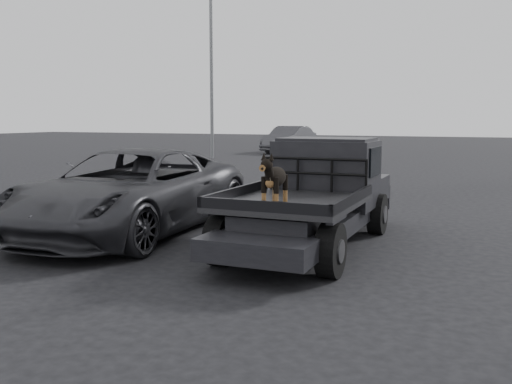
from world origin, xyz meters
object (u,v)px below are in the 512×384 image
at_px(dog, 275,181).
at_px(parked_suv, 131,192).
at_px(flatbed_ute, 310,220).
at_px(floodlight_near, 211,0).
at_px(distant_car_a, 289,139).

distance_m(dog, parked_suv, 3.83).
bearing_deg(parked_suv, flatbed_ute, 0.83).
bearing_deg(floodlight_near, parked_suv, -66.96).
bearing_deg(floodlight_near, distant_car_a, 71.33).
relative_size(flatbed_ute, floodlight_near, 0.36).
xyz_separation_m(dog, distant_car_a, (-9.16, 26.11, -0.47)).
relative_size(parked_suv, floodlight_near, 0.37).
distance_m(distant_car_a, floodlight_near, 9.91).
xyz_separation_m(parked_suv, floodlight_near, (-7.80, 18.33, 7.41)).
bearing_deg(dog, floodlight_near, 119.60).
distance_m(flatbed_ute, parked_suv, 3.47).
distance_m(dog, distant_car_a, 27.67).
bearing_deg(distant_car_a, parked_suv, -73.18).
bearing_deg(floodlight_near, dog, -60.40).
height_order(flatbed_ute, distant_car_a, distant_car_a).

